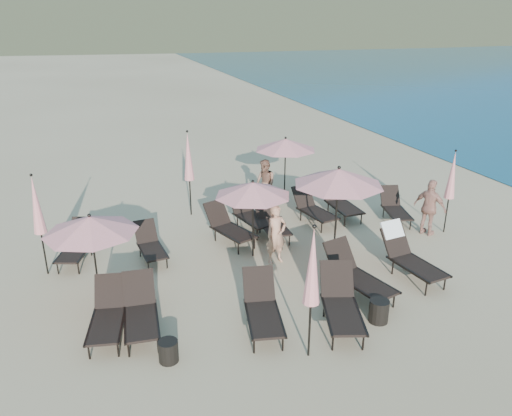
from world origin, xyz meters
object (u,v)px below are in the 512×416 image
object	(u,v)px
lounger_0	(108,314)
umbrella_open_2	(339,177)
lounger_4	(357,274)
umbrella_open_3	(285,144)
lounger_2	(262,307)
umbrella_closed_1	(452,176)
lounger_12	(250,213)
umbrella_open_0	(90,225)
lounger_1	(140,310)
lounger_9	(271,221)
lounger_6	(77,245)
umbrella_closed_0	(312,267)
lounger_3	(341,303)
lounger_7	(150,244)
lounger_5	(408,254)
umbrella_closed_2	(36,206)
side_table_1	(379,311)
umbrella_closed_3	(188,157)
lounger_13	(395,207)
beachgoer_b	(265,183)
lounger_10	(313,208)
lounger_8	(228,226)
side_table_0	(168,351)
lounger_11	(341,201)
umbrella_open_1	(253,189)
beachgoer_a	(276,234)
beachgoer_c	(430,208)

from	to	relation	value
lounger_0	umbrella_open_2	distance (m)	6.26
lounger_4	umbrella_open_3	bearing A→B (deg)	69.18
lounger_2	umbrella_closed_1	xyz separation A→B (m)	(6.60, 2.72, 1.25)
lounger_12	umbrella_open_3	size ratio (longest dim) A/B	0.85
umbrella_open_0	lounger_4	bearing A→B (deg)	-15.10
lounger_1	lounger_9	world-z (taller)	lounger_1
umbrella_open_3	lounger_9	bearing A→B (deg)	-119.37
umbrella_open_0	lounger_6	bearing A→B (deg)	100.37
umbrella_open_3	umbrella_closed_0	xyz separation A→B (m)	(-2.69, -7.83, -0.10)
lounger_0	lounger_3	xyz separation A→B (m)	(4.49, -1.21, 0.05)
lounger_7	umbrella_open_2	xyz separation A→B (m)	(4.56, -1.40, 1.77)
lounger_5	umbrella_closed_2	world-z (taller)	umbrella_closed_2
umbrella_open_2	lounger_7	bearing A→B (deg)	162.91
lounger_2	lounger_6	size ratio (longest dim) A/B	1.07
side_table_1	lounger_3	bearing A→B (deg)	167.70
lounger_4	lounger_1	bearing A→B (deg)	164.20
lounger_3	umbrella_closed_0	size ratio (longest dim) A/B	0.74
lounger_4	umbrella_closed_3	size ratio (longest dim) A/B	0.72
lounger_3	lounger_7	bearing A→B (deg)	145.66
lounger_12	umbrella_closed_1	bearing A→B (deg)	-35.00
lounger_13	beachgoer_b	distance (m)	4.15
lounger_4	lounger_10	distance (m)	4.20
umbrella_open_0	beachgoer_b	size ratio (longest dim) A/B	1.37
lounger_4	lounger_8	world-z (taller)	lounger_4
umbrella_closed_2	umbrella_open_0	bearing A→B (deg)	-57.26
side_table_0	side_table_1	size ratio (longest dim) A/B	0.87
lounger_11	umbrella_open_1	size ratio (longest dim) A/B	0.85
lounger_1	lounger_5	xyz separation A→B (m)	(6.37, 0.22, 0.09)
lounger_11	umbrella_open_3	bearing A→B (deg)	121.48
lounger_8	lounger_13	distance (m)	5.23
umbrella_closed_0	side_table_0	bearing A→B (deg)	164.47
lounger_9	umbrella_closed_0	distance (m)	5.59
lounger_12	beachgoer_a	world-z (taller)	beachgoer_a
lounger_6	lounger_11	bearing A→B (deg)	22.80
umbrella_open_2	beachgoer_a	world-z (taller)	umbrella_open_2
umbrella_open_3	beachgoer_b	bearing A→B (deg)	-160.78
lounger_3	lounger_8	xyz separation A→B (m)	(-1.06, 4.55, -0.03)
umbrella_open_3	umbrella_closed_1	xyz separation A→B (m)	(3.40, -3.98, -0.23)
beachgoer_c	beachgoer_a	bearing A→B (deg)	65.63
lounger_13	umbrella_closed_2	distance (m)	10.03
beachgoer_c	lounger_3	bearing A→B (deg)	98.74
lounger_5	lounger_7	xyz separation A→B (m)	(-5.75, 2.89, -0.15)
lounger_0	umbrella_closed_0	xyz separation A→B (m)	(3.45, -1.93, 1.40)
lounger_8	umbrella_open_1	world-z (taller)	umbrella_open_1
lounger_6	umbrella_open_3	xyz separation A→B (m)	(6.68, 2.37, 1.51)
umbrella_open_3	lounger_1	bearing A→B (deg)	-132.55
lounger_7	lounger_5	bearing A→B (deg)	-32.14
umbrella_open_2	lounger_13	bearing A→B (deg)	28.74
lounger_9	umbrella_open_1	xyz separation A→B (m)	(-0.91, -1.06, 1.41)
lounger_2	beachgoer_c	world-z (taller)	beachgoer_c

